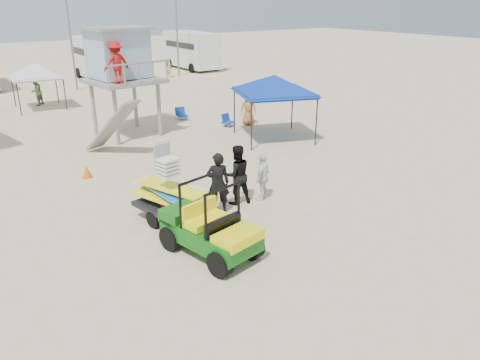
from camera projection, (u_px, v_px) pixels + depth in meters
ground at (294, 272)px, 11.26m from camera, size 140.00×140.00×0.00m
utility_cart at (210, 223)px, 11.70m from camera, size 1.75×2.75×1.93m
surf_trailer at (168, 193)px, 13.49m from camera, size 1.70×2.58×2.18m
man_left at (218, 183)px, 14.04m from camera, size 0.83×0.72×1.91m
man_mid at (237, 175)px, 14.68m from camera, size 1.07×0.91×1.93m
man_right at (263, 177)px, 15.01m from camera, size 0.99×0.81×1.58m
lifeguard_tower at (119, 58)px, 21.16m from camera, size 3.35×3.35×4.83m
canopy_blue at (274, 78)px, 20.84m from camera, size 4.00×4.00×3.36m
canopy_white_c at (34, 65)px, 26.83m from camera, size 2.81×2.81×3.07m
cone_near at (87, 171)px, 17.06m from camera, size 0.34×0.34×0.50m
beach_chair_b at (227, 120)px, 23.88m from camera, size 0.67×0.73×0.64m
beach_chair_c at (181, 113)px, 25.28m from camera, size 0.62×0.67×0.64m
rv_mid_right at (101, 57)px, 36.71m from camera, size 2.64×7.00×3.25m
rv_far_right at (192, 49)px, 42.65m from camera, size 2.64×6.60×3.25m
light_pole_left at (70, 31)px, 32.02m from camera, size 0.14×0.14×8.00m
light_pole_right at (177, 26)px, 37.96m from camera, size 0.14×0.14×8.00m
distant_beachgoers at (44, 103)px, 25.27m from camera, size 21.71×17.01×1.72m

